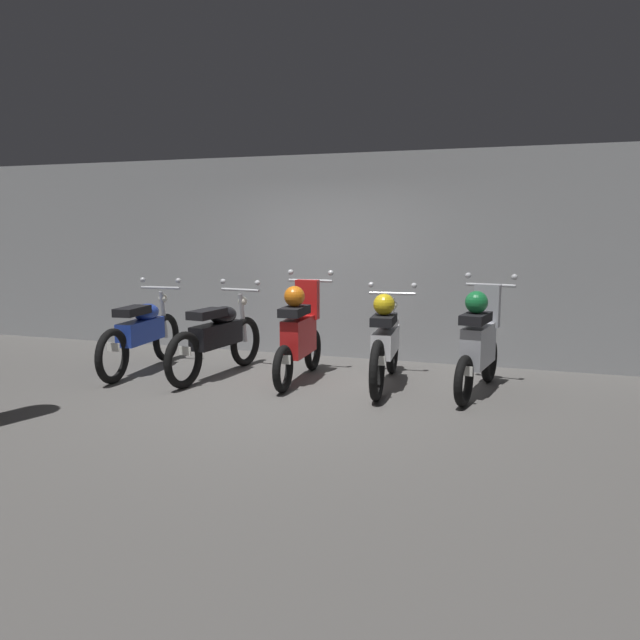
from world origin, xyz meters
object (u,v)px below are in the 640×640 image
motorbike_slot_4 (479,342)px  motorbike_slot_1 (218,336)px  motorbike_slot_2 (300,333)px  motorbike_slot_3 (386,340)px  motorbike_slot_0 (142,333)px

motorbike_slot_4 → motorbike_slot_1: bearing=-177.1°
motorbike_slot_2 → motorbike_slot_3: motorbike_slot_2 is taller
motorbike_slot_1 → motorbike_slot_3: (2.05, 0.16, 0.04)m
motorbike_slot_0 → motorbike_slot_1: same height
motorbike_slot_3 → motorbike_slot_0: bearing=-176.0°
motorbike_slot_3 → motorbike_slot_4: size_ratio=1.17×
motorbike_slot_2 → motorbike_slot_4: bearing=1.5°
motorbike_slot_0 → motorbike_slot_1: bearing=3.3°
motorbike_slot_2 → motorbike_slot_4: size_ratio=1.01×
motorbike_slot_1 → motorbike_slot_2: bearing=5.7°
motorbike_slot_0 → motorbike_slot_3: same height
motorbike_slot_0 → motorbike_slot_1: size_ratio=1.00×
motorbike_slot_1 → motorbike_slot_4: size_ratio=1.16×
motorbike_slot_0 → motorbike_slot_2: 2.07m
motorbike_slot_0 → motorbike_slot_1: 1.04m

